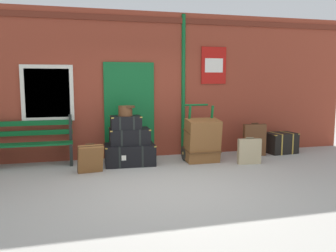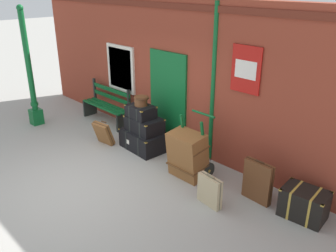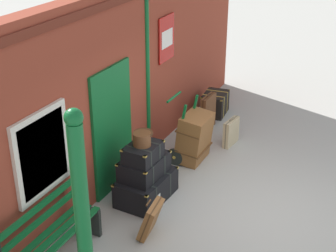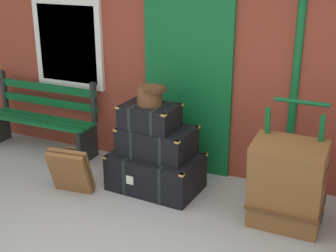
{
  "view_description": "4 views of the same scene",
  "coord_description": "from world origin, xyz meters",
  "px_view_note": "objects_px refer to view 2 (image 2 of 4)",
  "views": [
    {
      "loc": [
        -1.4,
        -5.3,
        1.73
      ],
      "look_at": [
        0.53,
        1.9,
        0.75
      ],
      "focal_mm": 37.95,
      "sensor_mm": 36.0,
      "label": 1
    },
    {
      "loc": [
        5.2,
        -2.81,
        3.51
      ],
      "look_at": [
        0.53,
        1.71,
        0.82
      ],
      "focal_mm": 37.9,
      "sensor_mm": 36.0,
      "label": 2
    },
    {
      "loc": [
        -6.32,
        -1.52,
        4.54
      ],
      "look_at": [
        0.59,
        1.82,
        0.9
      ],
      "focal_mm": 53.69,
      "sensor_mm": 36.0,
      "label": 3
    },
    {
      "loc": [
        1.85,
        -2.52,
        2.54
      ],
      "look_at": [
        -0.22,
        1.9,
        0.74
      ],
      "focal_mm": 49.73,
      "sensor_mm": 36.0,
      "label": 4
    }
  ],
  "objects_px": {
    "steamer_trunk_top": "(141,111)",
    "suitcase_cream": "(210,191)",
    "lamp_post": "(31,82)",
    "round_hatbox": "(141,100)",
    "suitcase_tan": "(104,133)",
    "steamer_trunk_base": "(144,140)",
    "suitcase_oxblood": "(258,182)",
    "corner_trunk": "(304,204)",
    "steamer_trunk_middle": "(144,124)",
    "large_brown_trunk": "(188,155)",
    "platform_bench": "(107,106)",
    "porters_trolley": "(194,161)"
  },
  "relations": [
    {
      "from": "steamer_trunk_top",
      "to": "suitcase_cream",
      "type": "relative_size",
      "value": 1.11
    },
    {
      "from": "lamp_post",
      "to": "round_hatbox",
      "type": "distance_m",
      "value": 3.19
    },
    {
      "from": "round_hatbox",
      "to": "suitcase_tan",
      "type": "height_order",
      "value": "round_hatbox"
    },
    {
      "from": "suitcase_tan",
      "to": "steamer_trunk_base",
      "type": "bearing_deg",
      "value": 31.93
    },
    {
      "from": "steamer_trunk_top",
      "to": "suitcase_oxblood",
      "type": "relative_size",
      "value": 0.82
    },
    {
      "from": "suitcase_oxblood",
      "to": "round_hatbox",
      "type": "bearing_deg",
      "value": -178.64
    },
    {
      "from": "steamer_trunk_top",
      "to": "steamer_trunk_base",
      "type": "bearing_deg",
      "value": -4.66
    },
    {
      "from": "steamer_trunk_top",
      "to": "corner_trunk",
      "type": "distance_m",
      "value": 3.77
    },
    {
      "from": "steamer_trunk_middle",
      "to": "steamer_trunk_top",
      "type": "relative_size",
      "value": 1.34
    },
    {
      "from": "lamp_post",
      "to": "steamer_trunk_top",
      "type": "relative_size",
      "value": 4.76
    },
    {
      "from": "steamer_trunk_middle",
      "to": "lamp_post",
      "type": "bearing_deg",
      "value": -160.7
    },
    {
      "from": "suitcase_cream",
      "to": "corner_trunk",
      "type": "distance_m",
      "value": 1.49
    },
    {
      "from": "steamer_trunk_base",
      "to": "steamer_trunk_top",
      "type": "bearing_deg",
      "value": 175.34
    },
    {
      "from": "steamer_trunk_top",
      "to": "round_hatbox",
      "type": "distance_m",
      "value": 0.25
    },
    {
      "from": "steamer_trunk_top",
      "to": "suitcase_oxblood",
      "type": "distance_m",
      "value": 2.98
    },
    {
      "from": "steamer_trunk_top",
      "to": "suitcase_oxblood",
      "type": "xyz_separation_m",
      "value": [
        2.93,
        0.08,
        -0.51
      ]
    },
    {
      "from": "large_brown_trunk",
      "to": "corner_trunk",
      "type": "xyz_separation_m",
      "value": [
        2.13,
        0.41,
        -0.22
      ]
    },
    {
      "from": "lamp_post",
      "to": "suitcase_tan",
      "type": "relative_size",
      "value": 5.36
    },
    {
      "from": "large_brown_trunk",
      "to": "suitcase_cream",
      "type": "relative_size",
      "value": 1.65
    },
    {
      "from": "steamer_trunk_base",
      "to": "steamer_trunk_middle",
      "type": "height_order",
      "value": "steamer_trunk_middle"
    },
    {
      "from": "platform_bench",
      "to": "suitcase_tan",
      "type": "height_order",
      "value": "platform_bench"
    },
    {
      "from": "steamer_trunk_middle",
      "to": "round_hatbox",
      "type": "height_order",
      "value": "round_hatbox"
    },
    {
      "from": "suitcase_oxblood",
      "to": "corner_trunk",
      "type": "bearing_deg",
      "value": 10.14
    },
    {
      "from": "steamer_trunk_top",
      "to": "platform_bench",
      "type": "bearing_deg",
      "value": 168.42
    },
    {
      "from": "steamer_trunk_top",
      "to": "large_brown_trunk",
      "type": "bearing_deg",
      "value": -6.95
    },
    {
      "from": "large_brown_trunk",
      "to": "steamer_trunk_top",
      "type": "bearing_deg",
      "value": 173.05
    },
    {
      "from": "platform_bench",
      "to": "suitcase_tan",
      "type": "bearing_deg",
      "value": -38.74
    },
    {
      "from": "suitcase_tan",
      "to": "platform_bench",
      "type": "bearing_deg",
      "value": 141.26
    },
    {
      "from": "lamp_post",
      "to": "suitcase_tan",
      "type": "bearing_deg",
      "value": 13.52
    },
    {
      "from": "steamer_trunk_top",
      "to": "corner_trunk",
      "type": "xyz_separation_m",
      "value": [
        3.71,
        0.22,
        -0.63
      ]
    },
    {
      "from": "large_brown_trunk",
      "to": "suitcase_tan",
      "type": "relative_size",
      "value": 1.66
    },
    {
      "from": "large_brown_trunk",
      "to": "suitcase_cream",
      "type": "height_order",
      "value": "large_brown_trunk"
    },
    {
      "from": "round_hatbox",
      "to": "large_brown_trunk",
      "type": "relative_size",
      "value": 0.36
    },
    {
      "from": "corner_trunk",
      "to": "porters_trolley",
      "type": "bearing_deg",
      "value": -173.68
    },
    {
      "from": "steamer_trunk_base",
      "to": "suitcase_oxblood",
      "type": "distance_m",
      "value": 2.87
    },
    {
      "from": "lamp_post",
      "to": "porters_trolley",
      "type": "relative_size",
      "value": 2.48
    },
    {
      "from": "platform_bench",
      "to": "suitcase_oxblood",
      "type": "bearing_deg",
      "value": -3.56
    },
    {
      "from": "suitcase_oxblood",
      "to": "suitcase_cream",
      "type": "relative_size",
      "value": 1.36
    },
    {
      "from": "porters_trolley",
      "to": "suitcase_tan",
      "type": "xyz_separation_m",
      "value": [
        -2.31,
        -0.49,
        0.0
      ]
    },
    {
      "from": "platform_bench",
      "to": "corner_trunk",
      "type": "bearing_deg",
      "value": -1.65
    },
    {
      "from": "steamer_trunk_base",
      "to": "suitcase_cream",
      "type": "xyz_separation_m",
      "value": [
        2.39,
        -0.59,
        0.05
      ]
    },
    {
      "from": "steamer_trunk_top",
      "to": "round_hatbox",
      "type": "height_order",
      "value": "round_hatbox"
    },
    {
      "from": "round_hatbox",
      "to": "suitcase_cream",
      "type": "bearing_deg",
      "value": -13.83
    },
    {
      "from": "round_hatbox",
      "to": "large_brown_trunk",
      "type": "bearing_deg",
      "value": -7.34
    },
    {
      "from": "steamer_trunk_top",
      "to": "porters_trolley",
      "type": "distance_m",
      "value": 1.68
    },
    {
      "from": "steamer_trunk_base",
      "to": "suitcase_cream",
      "type": "distance_m",
      "value": 2.46
    },
    {
      "from": "platform_bench",
      "to": "steamer_trunk_base",
      "type": "relative_size",
      "value": 1.53
    },
    {
      "from": "round_hatbox",
      "to": "large_brown_trunk",
      "type": "height_order",
      "value": "round_hatbox"
    },
    {
      "from": "steamer_trunk_top",
      "to": "suitcase_cream",
      "type": "bearing_deg",
      "value": -13.58
    },
    {
      "from": "platform_bench",
      "to": "suitcase_oxblood",
      "type": "distance_m",
      "value": 4.79
    }
  ]
}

